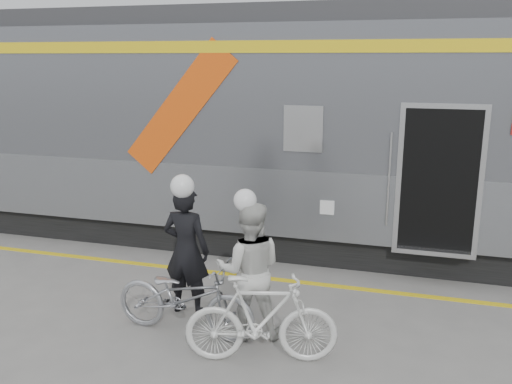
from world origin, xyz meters
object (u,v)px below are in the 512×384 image
(bicycle_right, at_px, (261,319))
(woman, at_px, (249,270))
(bicycle_left, at_px, (185,297))
(man, at_px, (186,250))

(bicycle_right, bearing_deg, woman, 14.05)
(bicycle_left, bearing_deg, bicycle_right, -104.89)
(bicycle_left, relative_size, bicycle_right, 1.07)
(woman, bearing_deg, man, -34.69)
(man, xyz_separation_m, bicycle_right, (1.26, -0.90, -0.35))
(bicycle_left, xyz_separation_m, bicycle_right, (1.06, -0.35, 0.03))
(bicycle_left, height_order, woman, woman)
(man, distance_m, bicycle_right, 1.59)
(bicycle_left, distance_m, bicycle_right, 1.12)
(man, xyz_separation_m, woman, (0.96, -0.35, -0.02))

